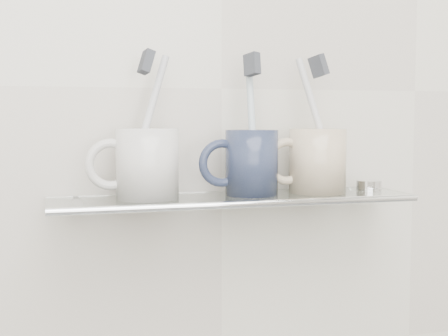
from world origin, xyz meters
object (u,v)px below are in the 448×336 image
object	(u,v)px
shelf_glass	(234,199)
mug_center	(252,163)
mug_right	(317,161)
mug_left	(147,164)

from	to	relation	value
shelf_glass	mug_center	distance (m)	0.06
shelf_glass	mug_right	xyz separation A→B (m)	(0.13, 0.00, 0.05)
mug_center	mug_right	size ratio (longest dim) A/B	0.99
shelf_glass	mug_right	world-z (taller)	mug_right
mug_center	mug_right	xyz separation A→B (m)	(0.10, 0.00, 0.00)
mug_left	mug_right	bearing A→B (deg)	-2.51
shelf_glass	mug_center	xyz separation A→B (m)	(0.03, 0.00, 0.05)
mug_left	mug_center	size ratio (longest dim) A/B	1.03
mug_center	mug_right	distance (m)	0.10
mug_left	mug_center	xyz separation A→B (m)	(0.15, 0.00, -0.00)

